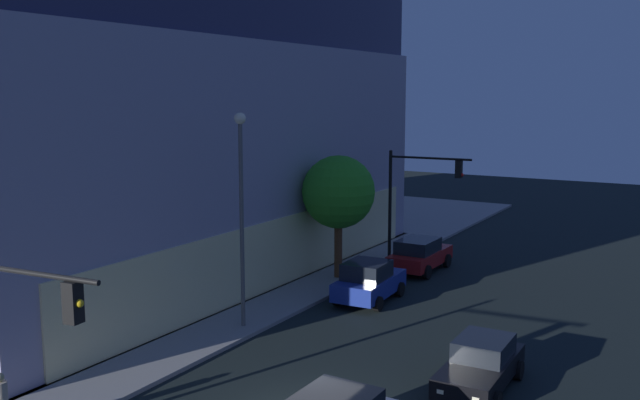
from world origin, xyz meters
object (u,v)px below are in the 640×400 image
traffic_light_far_corner (416,186)px  street_lamp_sidewalk (241,194)px  modern_building (98,127)px  pedestrian_waiting (1,399)px  sidewalk_tree (338,192)px  car_black (481,364)px  car_blue (369,281)px  car_red (419,254)px

traffic_light_far_corner → street_lamp_sidewalk: street_lamp_sidewalk is taller
modern_building → traffic_light_far_corner: size_ratio=5.00×
pedestrian_waiting → sidewalk_tree: bearing=0.7°
traffic_light_far_corner → street_lamp_sidewalk: (-13.42, 1.42, 1.14)m
pedestrian_waiting → car_black: (9.53, -9.69, -0.39)m
car_black → pedestrian_waiting: bearing=134.5°
car_blue → street_lamp_sidewalk: bearing=156.5°
modern_building → car_red: bearing=-67.9°
car_red → traffic_light_far_corner: bearing=30.0°
sidewalk_tree → modern_building: bearing=102.3°
traffic_light_far_corner → sidewalk_tree: (-5.23, 1.79, 0.19)m
pedestrian_waiting → car_black: 13.60m
street_lamp_sidewalk → modern_building: bearing=68.1°
street_lamp_sidewalk → sidewalk_tree: street_lamp_sidewalk is taller
street_lamp_sidewalk → sidewalk_tree: bearing=2.6°
street_lamp_sidewalk → car_red: (11.74, -2.38, -4.36)m
sidewalk_tree → car_black: (-8.89, -9.91, -3.53)m
street_lamp_sidewalk → car_black: street_lamp_sidewalk is taller
sidewalk_tree → car_black: size_ratio=1.38×
traffic_light_far_corner → car_red: traffic_light_far_corner is taller
car_black → car_red: car_red is taller
car_black → modern_building: bearing=75.2°
car_red → car_black: bearing=-150.1°
car_black → car_red: size_ratio=0.96×
traffic_light_far_corner → car_black: size_ratio=1.36×
car_black → sidewalk_tree: bearing=48.1°
street_lamp_sidewalk → car_blue: 7.62m
traffic_light_far_corner → car_blue: 8.40m
modern_building → sidewalk_tree: 13.61m
pedestrian_waiting → car_blue: 16.19m
traffic_light_far_corner → car_red: 3.76m
modern_building → car_black: modern_building is taller
pedestrian_waiting → car_blue: (15.97, -2.65, -0.27)m
sidewalk_tree → car_blue: bearing=-130.5°
modern_building → street_lamp_sidewalk: 14.54m
car_blue → car_red: car_blue is taller
pedestrian_waiting → car_red: (21.97, -2.54, -0.28)m
traffic_light_far_corner → street_lamp_sidewalk: 13.54m
sidewalk_tree → pedestrian_waiting: sidewalk_tree is taller
modern_building → car_blue: 17.08m
modern_building → sidewalk_tree: size_ratio=4.90×
traffic_light_far_corner → modern_building: bearing=118.6°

